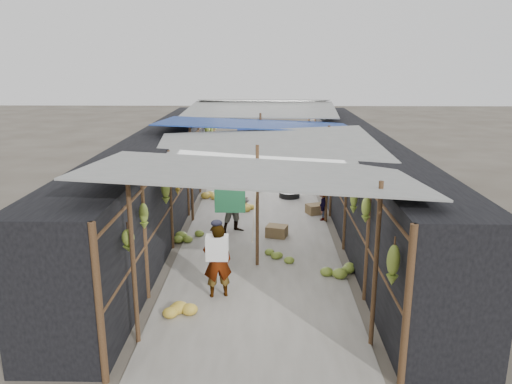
# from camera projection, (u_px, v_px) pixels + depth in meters

# --- Properties ---
(ground) EXTENTS (80.00, 80.00, 0.00)m
(ground) POSITION_uv_depth(u_px,v_px,m) (254.00, 343.00, 7.73)
(ground) COLOR #6B6356
(ground) RESTS_ON ground
(aisle_slab) EXTENTS (3.60, 16.00, 0.02)m
(aisle_slab) POSITION_uv_depth(u_px,v_px,m) (259.00, 215.00, 14.00)
(aisle_slab) COLOR #9E998E
(aisle_slab) RESTS_ON ground
(stall_left) EXTENTS (1.40, 15.00, 2.30)m
(stall_left) POSITION_uv_depth(u_px,v_px,m) (162.00, 175.00, 13.75)
(stall_left) COLOR black
(stall_left) RESTS_ON ground
(stall_right) EXTENTS (1.40, 15.00, 2.30)m
(stall_right) POSITION_uv_depth(u_px,v_px,m) (358.00, 176.00, 13.66)
(stall_right) COLOR black
(stall_right) RESTS_ON ground
(crate_near) EXTENTS (0.58, 0.51, 0.30)m
(crate_near) POSITION_uv_depth(u_px,v_px,m) (277.00, 231.00, 12.28)
(crate_near) COLOR olive
(crate_near) RESTS_ON ground
(crate_mid) EXTENTS (0.58, 0.53, 0.29)m
(crate_mid) POSITION_uv_depth(u_px,v_px,m) (315.00, 209.00, 14.09)
(crate_mid) COLOR olive
(crate_mid) RESTS_ON ground
(crate_back) EXTENTS (0.41, 0.35, 0.25)m
(crate_back) POSITION_uv_depth(u_px,v_px,m) (240.00, 202.00, 14.84)
(crate_back) COLOR olive
(crate_back) RESTS_ON ground
(black_basin) EXTENTS (0.65, 0.65, 0.20)m
(black_basin) POSITION_uv_depth(u_px,v_px,m) (289.00, 195.00, 15.76)
(black_basin) COLOR black
(black_basin) RESTS_ON ground
(vendor_elderly) EXTENTS (0.59, 0.46, 1.42)m
(vendor_elderly) POSITION_uv_depth(u_px,v_px,m) (217.00, 261.00, 9.06)
(vendor_elderly) COLOR white
(vendor_elderly) RESTS_ON ground
(shopper_blue) EXTENTS (0.91, 0.85, 1.49)m
(shopper_blue) POSITION_uv_depth(u_px,v_px,m) (236.00, 204.00, 12.47)
(shopper_blue) COLOR navy
(shopper_blue) RESTS_ON ground
(vendor_seated) EXTENTS (0.37, 0.61, 0.92)m
(vendor_seated) POSITION_uv_depth(u_px,v_px,m) (322.00, 204.00, 13.46)
(vendor_seated) COLOR #44403B
(vendor_seated) RESTS_ON ground
(market_canopy) EXTENTS (5.62, 15.20, 2.77)m
(market_canopy) POSITION_uv_depth(u_px,v_px,m) (261.00, 128.00, 13.70)
(market_canopy) COLOR brown
(market_canopy) RESTS_ON ground
(hanging_bananas) EXTENTS (3.95, 14.21, 0.84)m
(hanging_bananas) POSITION_uv_depth(u_px,v_px,m) (261.00, 158.00, 13.59)
(hanging_bananas) COLOR olive
(hanging_bananas) RESTS_ON ground
(floor_bananas) EXTENTS (3.98, 10.69, 0.35)m
(floor_bananas) POSITION_uv_depth(u_px,v_px,m) (238.00, 223.00, 12.90)
(floor_bananas) COLOR gold
(floor_bananas) RESTS_ON ground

